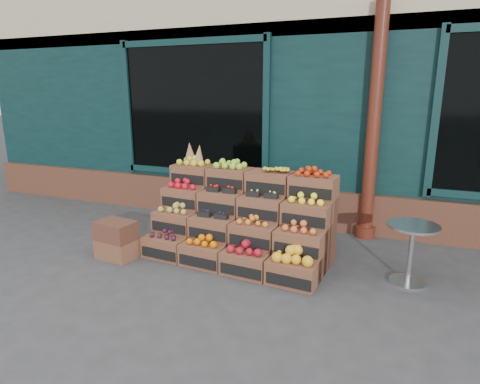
% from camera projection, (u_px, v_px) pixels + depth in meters
% --- Properties ---
extents(ground, '(60.00, 60.00, 0.00)m').
position_uv_depth(ground, '(233.00, 284.00, 4.37)').
color(ground, '#37373A').
rests_on(ground, ground).
extents(shop_facade, '(12.00, 6.24, 4.80)m').
position_uv_depth(shop_facade, '(327.00, 73.00, 8.38)').
color(shop_facade, black).
rests_on(shop_facade, ground).
extents(crate_display, '(2.27, 1.23, 1.38)m').
position_uv_depth(crate_display, '(241.00, 223.00, 5.03)').
color(crate_display, brown).
rests_on(crate_display, ground).
extents(spare_crates, '(0.51, 0.38, 0.47)m').
position_uv_depth(spare_crates, '(116.00, 240.00, 5.01)').
color(spare_crates, brown).
rests_on(spare_crates, ground).
extents(bistro_table, '(0.54, 0.54, 0.67)m').
position_uv_depth(bistro_table, '(411.00, 247.00, 4.28)').
color(bistro_table, '#B4B6BB').
rests_on(bistro_table, ground).
extents(shopkeeper, '(0.85, 0.72, 1.97)m').
position_uv_depth(shopkeeper, '(220.00, 152.00, 7.09)').
color(shopkeeper, '#1A5D21').
rests_on(shopkeeper, ground).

